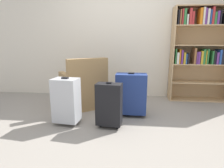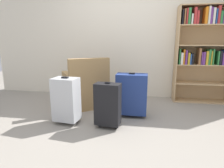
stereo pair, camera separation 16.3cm
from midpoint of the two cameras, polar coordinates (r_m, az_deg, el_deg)
The scene contains 8 objects.
ground_plane at distance 2.63m, azimuth 2.40°, elevation -13.70°, with size 10.48×10.48×0.00m, color gray.
back_wall at distance 4.11m, azimuth 5.58°, elevation 14.45°, with size 5.99×0.10×2.60m, color beige.
bookshelf at distance 4.09m, azimuth 28.08°, elevation 9.66°, with size 1.18×0.33×1.82m.
armchair at distance 3.50m, azimuth -6.63°, elevation -1.52°, with size 0.97×0.97×0.90m.
mug at distance 3.56m, azimuth 1.11°, elevation -5.70°, with size 0.12×0.08×0.10m.
suitcase_black at distance 2.58m, azimuth 0.52°, elevation -6.16°, with size 0.36×0.23×0.65m.
suitcase_navy_blue at distance 2.99m, azimuth 7.46°, elevation -3.00°, with size 0.48×0.26×0.70m.
suitcase_silver at distance 2.78m, azimuth -12.07°, elevation -4.59°, with size 0.38×0.29×0.69m.
Camera 2 is at (0.35, -2.33, 1.17)m, focal length 30.25 mm.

